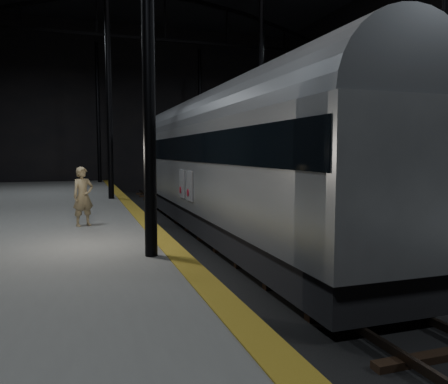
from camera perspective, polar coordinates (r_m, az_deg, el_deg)
name	(u,v)px	position (r m, az deg, el deg)	size (l,w,h in m)	color
ground	(249,250)	(14.42, 3.26, -7.52)	(44.00, 44.00, 0.00)	black
platform_right	(432,223)	(18.42, 25.57, -3.66)	(9.00, 43.80, 1.00)	#585856
tactile_strip	(149,224)	(13.40, -9.79, -4.20)	(0.50, 43.80, 0.01)	olive
track	(249,248)	(14.41, 3.26, -7.26)	(2.40, 43.00, 0.24)	#3F3328
train	(221,156)	(16.79, -0.34, 4.76)	(3.05, 20.41, 5.46)	#9EA0A5
woman	(83,196)	(13.53, -17.92, -0.56)	(0.64, 0.42, 1.75)	#8E7B57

